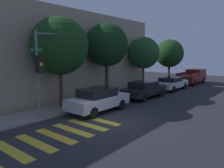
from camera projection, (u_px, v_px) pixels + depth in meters
ground_plane at (111, 123)px, 11.33m from camera, size 60.00×60.00×0.00m
sidewalk at (60, 109)px, 14.02m from camera, size 26.00×2.24×0.14m
building_row at (21, 55)px, 16.38m from camera, size 26.00×6.00×6.94m
crosswalk at (56, 136)px, 9.60m from camera, size 6.29×2.60×0.00m
traffic_light_pole at (44, 60)px, 11.73m from camera, size 1.99×0.56×4.81m
sedan_near_corner at (98, 99)px, 13.52m from camera, size 4.21×1.78×1.48m
sedan_middle at (144, 89)px, 17.74m from camera, size 4.41×1.82×1.38m
sedan_far_end at (171, 83)px, 21.71m from camera, size 4.48×1.87×1.29m
pickup_truck at (193, 76)px, 26.44m from camera, size 5.24×1.95×1.67m
tree_near_corner at (60, 46)px, 13.97m from camera, size 3.72×3.72×5.94m
tree_midblock at (107, 45)px, 17.51m from camera, size 3.47×3.47×6.03m
tree_far_end at (144, 53)px, 22.01m from camera, size 3.18×3.18×5.26m
tree_behind_truck at (170, 53)px, 26.71m from camera, size 3.40×3.40×5.33m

